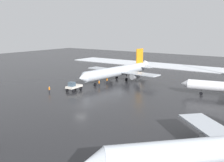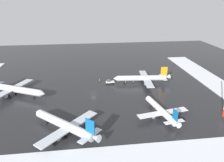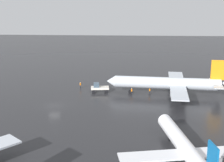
% 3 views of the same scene
% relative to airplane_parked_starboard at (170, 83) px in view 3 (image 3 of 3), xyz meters
% --- Properties ---
extents(ground_plane, '(240.00, 240.00, 0.00)m').
position_rel_airplane_parked_starboard_xyz_m(ground_plane, '(-27.40, -9.41, -3.06)').
color(ground_plane, '#232326').
extents(airplane_parked_starboard, '(31.21, 25.93, 9.26)m').
position_rel_airplane_parked_starboard_xyz_m(airplane_parked_starboard, '(0.00, 0.00, 0.00)').
color(airplane_parked_starboard, silver).
rests_on(airplane_parked_starboard, ground_plane).
extents(airplane_parked_portside, '(21.31, 25.50, 7.60)m').
position_rel_airplane_parked_starboard_xyz_m(airplane_parked_portside, '(-1.62, -34.85, -0.55)').
color(airplane_parked_portside, white).
rests_on(airplane_parked_portside, ground_plane).
extents(pushback_tug, '(4.79, 2.68, 2.50)m').
position_rel_airplane_parked_starboard_xyz_m(pushback_tug, '(-17.97, 1.54, -1.78)').
color(pushback_tug, silver).
rests_on(pushback_tug, ground_plane).
extents(ground_crew_beside_wing, '(0.36, 0.36, 1.71)m').
position_rel_airplane_parked_starboard_xyz_m(ground_crew_beside_wing, '(-4.93, 0.45, -2.09)').
color(ground_crew_beside_wing, black).
rests_on(ground_crew_beside_wing, ground_plane).
extents(ground_crew_mid_apron, '(0.36, 0.36, 1.71)m').
position_rel_airplane_parked_starboard_xyz_m(ground_crew_mid_apron, '(-9.52, -0.23, -2.09)').
color(ground_crew_mid_apron, black).
rests_on(ground_crew_mid_apron, ground_plane).
extents(ground_crew_by_nose_gear, '(0.36, 0.36, 1.71)m').
position_rel_airplane_parked_starboard_xyz_m(ground_crew_by_nose_gear, '(-23.23, 4.84, -2.09)').
color(ground_crew_by_nose_gear, black).
rests_on(ground_crew_by_nose_gear, ground_plane).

